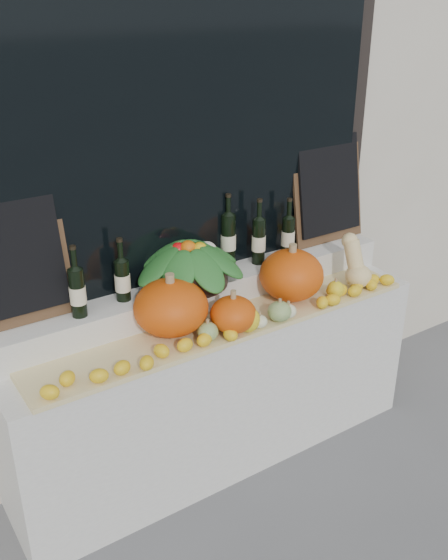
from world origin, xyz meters
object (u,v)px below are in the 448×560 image
(pumpkin_right, at_px, (291,275))
(butternut_squash, at_px, (356,265))
(produce_bowl, at_px, (188,262))
(pumpkin_left, at_px, (171,307))
(wine_bottle_tall, at_px, (228,239))

(pumpkin_right, height_order, butternut_squash, butternut_squash)
(butternut_squash, distance_m, produce_bowl, 0.96)
(pumpkin_left, bearing_deg, butternut_squash, -5.41)
(butternut_squash, height_order, produce_bowl, produce_bowl)
(pumpkin_left, xyz_separation_m, produce_bowl, (0.21, 0.18, 0.12))
(pumpkin_left, relative_size, wine_bottle_tall, 0.90)
(pumpkin_left, distance_m, pumpkin_right, 0.71)
(pumpkin_left, height_order, produce_bowl, produce_bowl)
(pumpkin_right, bearing_deg, produce_bowl, 156.88)
(butternut_squash, distance_m, wine_bottle_tall, 0.73)
(butternut_squash, height_order, wine_bottle_tall, wine_bottle_tall)
(butternut_squash, bearing_deg, pumpkin_right, 169.67)
(wine_bottle_tall, bearing_deg, butternut_squash, -31.73)
(pumpkin_left, distance_m, wine_bottle_tall, 0.59)
(wine_bottle_tall, bearing_deg, pumpkin_left, -152.20)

